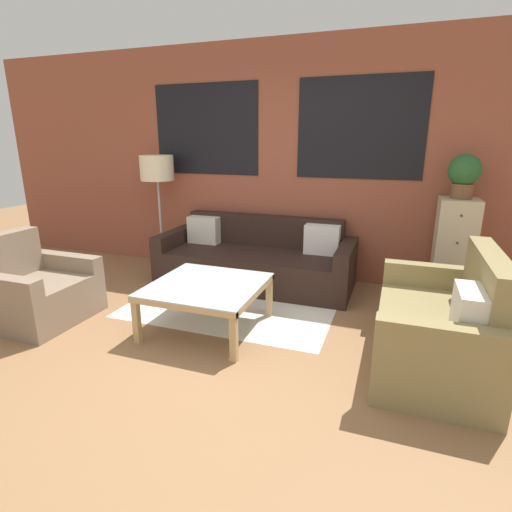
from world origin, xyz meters
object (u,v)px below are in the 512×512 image
object	(u,v)px
coffee_table	(207,290)
floor_lamp	(157,172)
settee_vintage	(440,329)
armchair_corner	(37,292)
couch_dark	(256,261)
drawer_cabinet	(453,251)
potted_plant	(464,174)

from	to	relation	value
coffee_table	floor_lamp	size ratio (longest dim) A/B	0.65
settee_vintage	armchair_corner	size ratio (longest dim) A/B	1.62
couch_dark	floor_lamp	size ratio (longest dim) A/B	1.54
settee_vintage	couch_dark	bearing A→B (deg)	146.65
armchair_corner	floor_lamp	world-z (taller)	floor_lamp
floor_lamp	coffee_table	bearing A→B (deg)	-45.99
coffee_table	drawer_cabinet	xyz separation A→B (m)	(2.15, 1.50, 0.17)
coffee_table	potted_plant	size ratio (longest dim) A/B	2.20
coffee_table	floor_lamp	world-z (taller)	floor_lamp
couch_dark	armchair_corner	world-z (taller)	armchair_corner
settee_vintage	armchair_corner	world-z (taller)	settee_vintage
armchair_corner	potted_plant	distance (m)	4.34
armchair_corner	floor_lamp	distance (m)	2.07
drawer_cabinet	potted_plant	size ratio (longest dim) A/B	2.51
coffee_table	drawer_cabinet	bearing A→B (deg)	34.88
drawer_cabinet	armchair_corner	bearing A→B (deg)	-153.79
couch_dark	drawer_cabinet	size ratio (longest dim) A/B	2.08
drawer_cabinet	settee_vintage	bearing A→B (deg)	-97.92
settee_vintage	drawer_cabinet	world-z (taller)	drawer_cabinet
armchair_corner	floor_lamp	size ratio (longest dim) A/B	0.58
armchair_corner	potted_plant	xyz separation A→B (m)	(3.78, 1.86, 1.08)
armchair_corner	drawer_cabinet	xyz separation A→B (m)	(3.78, 1.86, 0.28)
floor_lamp	potted_plant	distance (m)	3.53
couch_dark	settee_vintage	size ratio (longest dim) A/B	1.64
couch_dark	coffee_table	distance (m)	1.30
armchair_corner	potted_plant	world-z (taller)	potted_plant
couch_dark	floor_lamp	world-z (taller)	floor_lamp
settee_vintage	drawer_cabinet	bearing A→B (deg)	82.08
settee_vintage	drawer_cabinet	distance (m)	1.51
floor_lamp	couch_dark	bearing A→B (deg)	-5.50
drawer_cabinet	potted_plant	bearing A→B (deg)	90.00
potted_plant	armchair_corner	bearing A→B (deg)	-153.79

